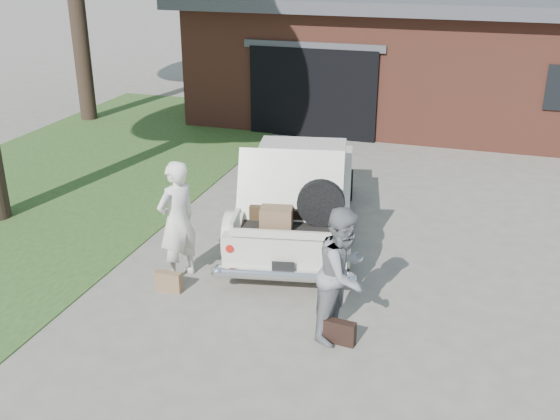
% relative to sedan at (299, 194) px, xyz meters
% --- Properties ---
extents(ground, '(90.00, 90.00, 0.00)m').
position_rel_sedan_xyz_m(ground, '(0.22, -2.31, -0.68)').
color(ground, gray).
rests_on(ground, ground).
extents(grass_strip, '(6.00, 16.00, 0.02)m').
position_rel_sedan_xyz_m(grass_strip, '(-5.28, 0.69, -0.67)').
color(grass_strip, '#2D4C1E').
rests_on(grass_strip, ground).
extents(house, '(12.80, 7.80, 3.30)m').
position_rel_sedan_xyz_m(house, '(1.20, 9.16, 0.99)').
color(house, brown).
rests_on(house, ground).
extents(sedan, '(2.64, 4.90, 1.83)m').
position_rel_sedan_xyz_m(sedan, '(0.00, 0.00, 0.00)').
color(sedan, beige).
rests_on(sedan, ground).
extents(woman_left, '(0.66, 0.77, 1.79)m').
position_rel_sedan_xyz_m(woman_left, '(-1.21, -2.07, 0.21)').
color(woman_left, silver).
rests_on(woman_left, ground).
extents(woman_right, '(0.86, 0.98, 1.71)m').
position_rel_sedan_xyz_m(woman_right, '(1.39, -2.85, 0.17)').
color(woman_right, gray).
rests_on(woman_right, ground).
extents(suitcase_left, '(0.38, 0.12, 0.29)m').
position_rel_sedan_xyz_m(suitcase_left, '(-1.17, -2.51, -0.54)').
color(suitcase_left, '#8C6947').
rests_on(suitcase_left, ground).
extents(suitcase_right, '(0.40, 0.16, 0.30)m').
position_rel_sedan_xyz_m(suitcase_right, '(1.41, -3.05, -0.53)').
color(suitcase_right, black).
rests_on(suitcase_right, ground).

